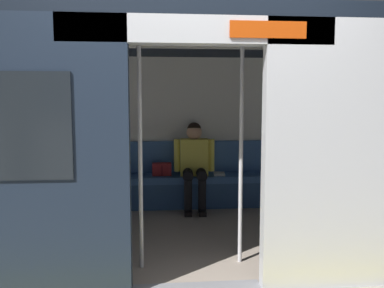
# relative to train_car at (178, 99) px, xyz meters

# --- Properties ---
(train_car) EXTENTS (6.40, 2.96, 2.18)m
(train_car) POSITION_rel_train_car_xyz_m (0.00, 0.00, 0.00)
(train_car) COLOR silver
(train_car) RESTS_ON ground_plane
(bench_seat) EXTENTS (3.14, 0.44, 0.44)m
(bench_seat) POSITION_rel_train_car_xyz_m (-0.06, -1.14, -1.14)
(bench_seat) COLOR #38609E
(bench_seat) RESTS_ON ground_plane
(person_seated) EXTENTS (0.55, 0.69, 1.17)m
(person_seated) POSITION_rel_train_car_xyz_m (-0.28, -1.09, -0.81)
(person_seated) COLOR #D8CC4C
(person_seated) RESTS_ON ground_plane
(handbag) EXTENTS (0.26, 0.15, 0.17)m
(handbag) POSITION_rel_train_car_xyz_m (0.16, -1.19, -0.95)
(handbag) COLOR maroon
(handbag) RESTS_ON bench_seat
(book) EXTENTS (0.17, 0.23, 0.03)m
(book) POSITION_rel_train_car_xyz_m (-0.63, -1.15, -1.02)
(book) COLOR silver
(book) RESTS_ON bench_seat
(grab_pole_door) EXTENTS (0.04, 0.04, 2.04)m
(grab_pole_door) POSITION_rel_train_car_xyz_m (0.38, 0.87, -0.45)
(grab_pole_door) COLOR silver
(grab_pole_door) RESTS_ON ground_plane
(grab_pole_far) EXTENTS (0.04, 0.04, 2.04)m
(grab_pole_far) POSITION_rel_train_car_xyz_m (-0.51, 0.82, -0.45)
(grab_pole_far) COLOR silver
(grab_pole_far) RESTS_ON ground_plane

